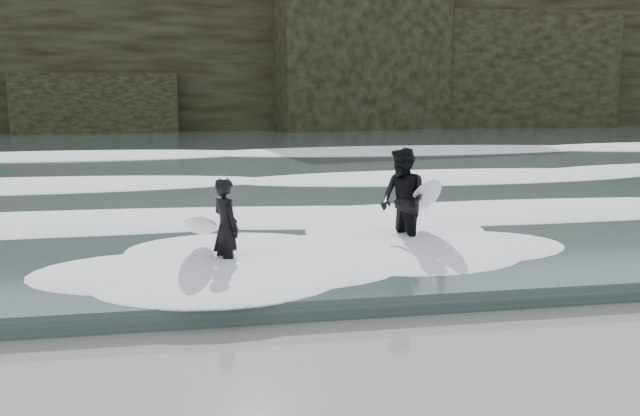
{
  "coord_description": "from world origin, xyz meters",
  "views": [
    {
      "loc": [
        -2.67,
        -5.77,
        3.01
      ],
      "look_at": [
        -0.42,
        6.05,
        1.0
      ],
      "focal_mm": 40.0,
      "sensor_mm": 36.0,
      "label": 1
    }
  ],
  "objects": [
    {
      "name": "headland",
      "position": [
        0.0,
        46.0,
        5.0
      ],
      "size": [
        70.0,
        9.0,
        10.0
      ],
      "primitive_type": "cube",
      "color": "black",
      "rests_on": "ground"
    },
    {
      "name": "foam_mid",
      "position": [
        0.0,
        16.0,
        0.42
      ],
      "size": [
        60.0,
        4.0,
        0.24
      ],
      "primitive_type": "ellipsoid",
      "color": "white",
      "rests_on": "sea"
    },
    {
      "name": "foam_near",
      "position": [
        0.0,
        9.0,
        0.4
      ],
      "size": [
        60.0,
        3.2,
        0.2
      ],
      "primitive_type": "ellipsoid",
      "color": "white",
      "rests_on": "sea"
    },
    {
      "name": "surfer_left",
      "position": [
        -2.14,
        5.56,
        0.82
      ],
      "size": [
        1.05,
        1.94,
        1.63
      ],
      "color": "black",
      "rests_on": "ground"
    },
    {
      "name": "surfer_right",
      "position": [
        1.24,
        6.55,
        0.99
      ],
      "size": [
        1.3,
        1.76,
        1.98
      ],
      "color": "black",
      "rests_on": "ground"
    },
    {
      "name": "foam_far",
      "position": [
        0.0,
        25.0,
        0.45
      ],
      "size": [
        60.0,
        4.8,
        0.3
      ],
      "primitive_type": "ellipsoid",
      "color": "white",
      "rests_on": "sea"
    },
    {
      "name": "sea",
      "position": [
        0.0,
        29.0,
        0.15
      ],
      "size": [
        90.0,
        52.0,
        0.3
      ],
      "primitive_type": "cube",
      "color": "#354041",
      "rests_on": "ground"
    }
  ]
}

